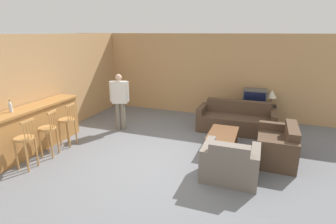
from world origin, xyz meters
name	(u,v)px	position (x,y,z in m)	size (l,w,h in m)	color
ground_plane	(158,162)	(0.00, 0.00, 0.00)	(24.00, 24.00, 0.00)	slate
wall_back	(201,75)	(0.00, 3.73, 1.30)	(9.40, 0.08, 2.60)	tan
wall_left	(70,81)	(-3.26, 1.36, 1.30)	(0.08, 8.73, 2.60)	tan
bar_counter	(29,130)	(-2.92, -0.50, 0.52)	(0.55, 2.80, 1.03)	#A87038
bar_chair_near	(25,142)	(-2.36, -1.12, 0.56)	(0.38, 0.38, 1.03)	#B77F42
bar_chair_mid	(48,132)	(-2.36, -0.52, 0.56)	(0.43, 0.43, 1.03)	#B77F42
bar_chair_far	(67,123)	(-2.36, 0.08, 0.56)	(0.37, 0.37, 1.03)	#B77F42
couch_far	(236,121)	(1.34, 2.44, 0.30)	(2.05, 0.84, 0.81)	#4C3828
armchair_near	(230,164)	(1.51, -0.13, 0.30)	(1.02, 0.79, 0.80)	#70665B
loveseat_right	(278,146)	(2.37, 1.02, 0.30)	(0.77, 1.34, 0.78)	#4C3828
coffee_table	(223,135)	(1.18, 1.12, 0.36)	(0.63, 1.05, 0.42)	brown
tv_unit	(253,114)	(1.75, 3.31, 0.28)	(1.25, 0.51, 0.56)	black
tv	(255,97)	(1.75, 3.31, 0.79)	(0.67, 0.49, 0.47)	#4C4C4C
bottle	(10,107)	(-2.99, -0.81, 1.15)	(0.07, 0.07, 0.25)	silver
table_lamp	(272,94)	(2.20, 3.31, 0.92)	(0.29, 0.29, 0.49)	brown
person_by_window	(120,99)	(-1.71, 1.45, 0.89)	(0.50, 0.28, 1.57)	#756B5B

